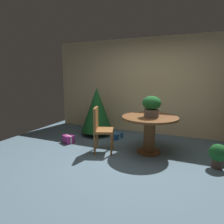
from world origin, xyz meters
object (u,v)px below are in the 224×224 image
at_px(round_dining_table, 150,127).
at_px(wooden_chair_left_near, 100,127).
at_px(holiday_tree, 97,110).
at_px(flower_vase, 152,105).
at_px(gift_box_blue, 117,136).
at_px(potted_plant, 218,154).
at_px(gift_box_purple, 68,139).

height_order(round_dining_table, wooden_chair_left_near, wooden_chair_left_near).
bearing_deg(holiday_tree, wooden_chair_left_near, -58.75).
bearing_deg(flower_vase, round_dining_table, 135.88).
bearing_deg(round_dining_table, gift_box_blue, 147.93).
xyz_separation_m(flower_vase, wooden_chair_left_near, (-0.99, -0.32, -0.48)).
relative_size(gift_box_blue, potted_plant, 0.76).
bearing_deg(holiday_tree, potted_plant, -18.17).
distance_m(flower_vase, gift_box_blue, 1.53).
relative_size(wooden_chair_left_near, gift_box_blue, 2.87).
height_order(wooden_chair_left_near, gift_box_purple, wooden_chair_left_near).
distance_m(round_dining_table, gift_box_purple, 1.99).
height_order(wooden_chair_left_near, holiday_tree, holiday_tree).
height_order(round_dining_table, gift_box_blue, round_dining_table).
distance_m(holiday_tree, potted_plant, 3.06).
height_order(flower_vase, gift_box_purple, flower_vase).
xyz_separation_m(wooden_chair_left_near, gift_box_purple, (-0.97, 0.20, -0.44)).
bearing_deg(wooden_chair_left_near, holiday_tree, 121.25).
bearing_deg(wooden_chair_left_near, gift_box_blue, 90.97).
bearing_deg(potted_plant, gift_box_purple, 178.59).
distance_m(holiday_tree, gift_box_purple, 1.11).
bearing_deg(gift_box_purple, potted_plant, -1.41).
bearing_deg(holiday_tree, round_dining_table, -23.99).
distance_m(round_dining_table, wooden_chair_left_near, 1.02).
height_order(wooden_chair_left_near, potted_plant, wooden_chair_left_near).
bearing_deg(wooden_chair_left_near, gift_box_purple, 168.43).
xyz_separation_m(round_dining_table, holiday_tree, (-1.61, 0.72, 0.14)).
xyz_separation_m(holiday_tree, gift_box_purple, (-0.33, -0.87, -0.61)).
relative_size(wooden_chair_left_near, potted_plant, 2.19).
bearing_deg(round_dining_table, flower_vase, -44.12).
bearing_deg(round_dining_table, gift_box_purple, -175.54).
bearing_deg(flower_vase, potted_plant, -9.05).
relative_size(flower_vase, gift_box_purple, 1.32).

